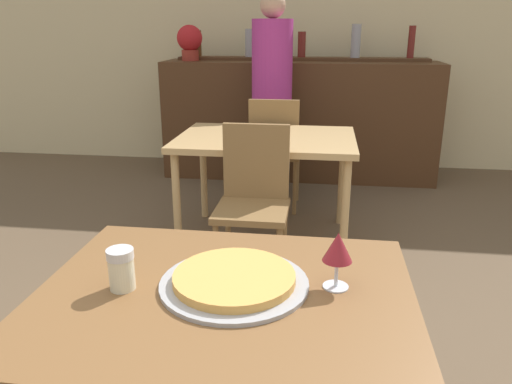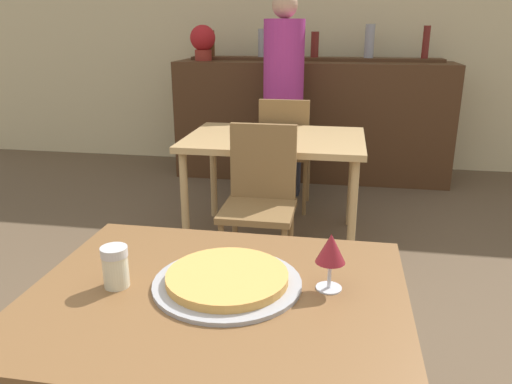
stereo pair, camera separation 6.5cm
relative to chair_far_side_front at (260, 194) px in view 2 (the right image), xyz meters
name	(u,v)px [view 2 (the right image)]	position (x,y,z in m)	size (l,w,h in m)	color
wall_back	(318,29)	(0.13, 2.71, 0.87)	(8.00, 0.05, 2.80)	beige
dining_table_near	(217,321)	(0.13, -1.50, 0.14)	(1.00, 0.81, 0.76)	brown
dining_table_far	(275,148)	(0.00, 0.59, 0.13)	(1.17, 0.84, 0.73)	tan
bar_counter	(311,120)	(0.13, 2.21, 0.03)	(2.60, 0.56, 1.11)	#4C2D19
bar_back_shelf	(317,54)	(0.16, 2.35, 0.65)	(2.39, 0.24, 0.33)	#4C2D19
chair_far_side_front	(260,194)	(0.00, 0.00, 0.00)	(0.40, 0.40, 0.91)	olive
chair_far_side_back	(285,147)	(0.00, 1.18, 0.00)	(0.40, 0.40, 0.91)	olive
pizza_tray	(227,280)	(0.15, -1.45, 0.25)	(0.41, 0.41, 0.04)	#A3A3A8
cheese_shaker	(115,266)	(-0.14, -1.51, 0.29)	(0.07, 0.07, 0.11)	beige
person_standing	(283,89)	(-0.07, 1.63, 0.39)	(0.34, 0.34, 1.69)	#2D2D38
wine_glass	(331,250)	(0.43, -1.43, 0.34)	(0.08, 0.08, 0.16)	silver
potted_plant	(203,41)	(-0.92, 2.16, 0.77)	(0.24, 0.24, 0.33)	maroon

